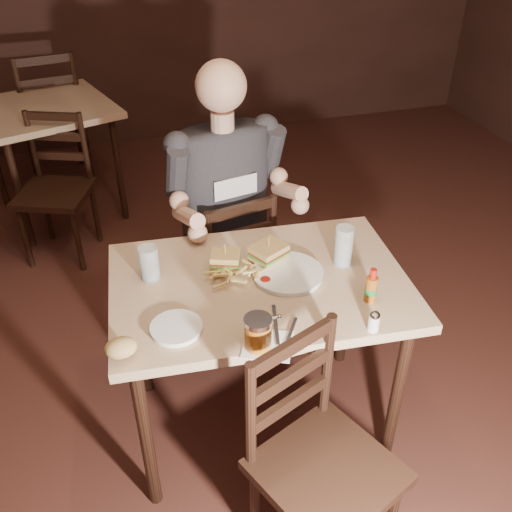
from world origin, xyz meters
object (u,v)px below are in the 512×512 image
object	(u,v)px
side_plate	(176,329)
bg_table	(46,119)
syrup_dispenser	(258,333)
main_table	(260,301)
chair_far	(226,263)
diner	(228,176)
chair_near	(327,471)
bg_chair_far	(52,117)
glass_right	(344,246)
glass_left	(149,263)
dinner_plate	(288,274)
hot_sauce	(372,285)
bg_chair_near	(54,193)

from	to	relation	value
side_plate	bg_table	bearing A→B (deg)	100.78
syrup_dispenser	main_table	bearing A→B (deg)	76.75
chair_far	diner	bearing A→B (deg)	90.00
chair_near	bg_chair_far	xyz separation A→B (m)	(-0.83, 3.31, 0.06)
chair_near	glass_right	xyz separation A→B (m)	(0.29, 0.62, 0.41)
main_table	syrup_dispenser	world-z (taller)	syrup_dispenser
glass_left	side_plate	world-z (taller)	glass_left
diner	dinner_plate	xyz separation A→B (m)	(0.08, -0.57, -0.14)
bg_table	syrup_dispenser	distance (m)	2.58
chair_near	dinner_plate	size ratio (longest dim) A/B	3.41
main_table	dinner_plate	distance (m)	0.15
main_table	side_plate	distance (m)	0.40
bg_chair_far	side_plate	bearing A→B (deg)	89.51
glass_left	bg_table	bearing A→B (deg)	101.33
dinner_plate	chair_far	bearing A→B (deg)	98.26
syrup_dispenser	chair_far	bearing A→B (deg)	87.19
chair_near	glass_left	bearing A→B (deg)	96.72
bg_chair_far	diner	distance (m)	2.32
chair_far	glass_left	distance (m)	0.75
bg_table	side_plate	size ratio (longest dim) A/B	5.93
bg_chair_far	hot_sauce	size ratio (longest dim) A/B	7.41
bg_chair_far	dinner_plate	xyz separation A→B (m)	(0.89, -2.70, 0.28)
diner	hot_sauce	bearing A→B (deg)	-79.91
main_table	syrup_dispenser	size ratio (longest dim) A/B	9.94
bg_chair_far	bg_table	bearing A→B (deg)	80.75
side_plate	glass_left	bearing A→B (deg)	97.21
hot_sauce	syrup_dispenser	distance (m)	0.46
chair_far	syrup_dispenser	bearing A→B (deg)	71.28
bg_table	bg_chair_near	bearing A→B (deg)	-90.00
bg_chair_near	chair_near	bearing A→B (deg)	-47.50
diner	syrup_dispenser	bearing A→B (deg)	-109.73
bg_chair_far	side_plate	distance (m)	2.93
hot_sauce	diner	bearing A→B (deg)	111.31
chair_far	glass_right	xyz separation A→B (m)	(0.32, -0.60, 0.43)
chair_far	bg_chair_far	xyz separation A→B (m)	(-0.80, 2.08, 0.07)
bg_chair_near	hot_sauce	bearing A→B (deg)	-36.38
bg_table	bg_chair_near	distance (m)	0.60
dinner_plate	glass_left	distance (m)	0.51
main_table	diner	world-z (taller)	diner
chair_far	glass_left	bearing A→B (deg)	39.45
side_plate	bg_chair_near	bearing A→B (deg)	103.99
syrup_dispenser	side_plate	xyz separation A→B (m)	(-0.23, 0.15, -0.05)
glass_right	side_plate	distance (m)	0.71
glass_left	side_plate	xyz separation A→B (m)	(0.04, -0.31, -0.06)
side_plate	chair_far	bearing A→B (deg)	65.83
glass_left	hot_sauce	world-z (taller)	hot_sauce
main_table	bg_chair_far	xyz separation A→B (m)	(-0.78, 2.70, -0.18)
chair_near	bg_chair_far	world-z (taller)	bg_chair_far
main_table	bg_chair_near	xyz separation A→B (m)	(-0.78, 1.60, -0.25)
syrup_dispenser	glass_right	bearing A→B (deg)	42.94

